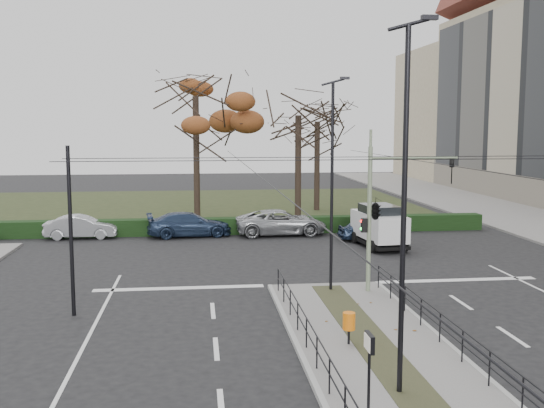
{
  "coord_description": "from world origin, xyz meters",
  "views": [
    {
      "loc": [
        -5.18,
        -20.52,
        6.65
      ],
      "look_at": [
        -1.94,
        7.1,
        3.25
      ],
      "focal_mm": 42.0,
      "sensor_mm": 36.0,
      "label": 1
    }
  ],
  "objects_px": {
    "litter_bin": "(349,322)",
    "streetlamp_median_near": "(405,207)",
    "parked_car_second": "(81,227)",
    "parked_car_third": "(189,224)",
    "bare_tree_center": "(317,128)",
    "bare_tree_near": "(298,123)",
    "traffic_light": "(378,208)",
    "white_van": "(379,225)",
    "streetlamp_median_far": "(332,183)",
    "parked_car_fifth": "(369,230)",
    "rust_tree": "(196,96)",
    "info_panel": "(369,353)",
    "parked_car_fourth": "(281,222)"
  },
  "relations": [
    {
      "from": "litter_bin",
      "to": "streetlamp_median_near",
      "type": "bearing_deg",
      "value": -82.94
    },
    {
      "from": "parked_car_second",
      "to": "parked_car_third",
      "type": "distance_m",
      "value": 6.4
    },
    {
      "from": "bare_tree_center",
      "to": "bare_tree_near",
      "type": "distance_m",
      "value": 6.21
    },
    {
      "from": "litter_bin",
      "to": "bare_tree_near",
      "type": "height_order",
      "value": "bare_tree_near"
    },
    {
      "from": "litter_bin",
      "to": "traffic_light",
      "type": "bearing_deg",
      "value": 66.88
    },
    {
      "from": "traffic_light",
      "to": "white_van",
      "type": "height_order",
      "value": "traffic_light"
    },
    {
      "from": "litter_bin",
      "to": "streetlamp_median_far",
      "type": "height_order",
      "value": "streetlamp_median_far"
    },
    {
      "from": "parked_car_fifth",
      "to": "rust_tree",
      "type": "bearing_deg",
      "value": 42.61
    },
    {
      "from": "parked_car_third",
      "to": "parked_car_second",
      "type": "bearing_deg",
      "value": 82.93
    },
    {
      "from": "streetlamp_median_near",
      "to": "white_van",
      "type": "distance_m",
      "value": 20.18
    },
    {
      "from": "info_panel",
      "to": "bare_tree_near",
      "type": "xyz_separation_m",
      "value": [
        3.23,
        30.23,
        5.14
      ]
    },
    {
      "from": "litter_bin",
      "to": "parked_car_fourth",
      "type": "distance_m",
      "value": 20.3
    },
    {
      "from": "parked_car_third",
      "to": "parked_car_fifth",
      "type": "distance_m",
      "value": 10.81
    },
    {
      "from": "litter_bin",
      "to": "parked_car_fourth",
      "type": "relative_size",
      "value": 0.17
    },
    {
      "from": "white_van",
      "to": "rust_tree",
      "type": "height_order",
      "value": "rust_tree"
    },
    {
      "from": "parked_car_fourth",
      "to": "parked_car_second",
      "type": "bearing_deg",
      "value": 87.37
    },
    {
      "from": "parked_car_second",
      "to": "rust_tree",
      "type": "bearing_deg",
      "value": -46.68
    },
    {
      "from": "traffic_light",
      "to": "parked_car_fifth",
      "type": "relative_size",
      "value": 1.59
    },
    {
      "from": "white_van",
      "to": "bare_tree_near",
      "type": "relative_size",
      "value": 0.47
    },
    {
      "from": "parked_car_second",
      "to": "parked_car_fifth",
      "type": "distance_m",
      "value": 17.11
    },
    {
      "from": "parked_car_fourth",
      "to": "bare_tree_near",
      "type": "height_order",
      "value": "bare_tree_near"
    },
    {
      "from": "streetlamp_median_near",
      "to": "streetlamp_median_far",
      "type": "distance_m",
      "value": 9.92
    },
    {
      "from": "streetlamp_median_far",
      "to": "parked_car_fourth",
      "type": "height_order",
      "value": "streetlamp_median_far"
    },
    {
      "from": "streetlamp_median_near",
      "to": "rust_tree",
      "type": "bearing_deg",
      "value": 99.18
    },
    {
      "from": "streetlamp_median_far",
      "to": "parked_car_second",
      "type": "relative_size",
      "value": 1.99
    },
    {
      "from": "bare_tree_center",
      "to": "traffic_light",
      "type": "bearing_deg",
      "value": -95.27
    },
    {
      "from": "bare_tree_near",
      "to": "parked_car_fifth",
      "type": "height_order",
      "value": "bare_tree_near"
    },
    {
      "from": "streetlamp_median_near",
      "to": "parked_car_second",
      "type": "bearing_deg",
      "value": 116.25
    },
    {
      "from": "parked_car_third",
      "to": "bare_tree_center",
      "type": "distance_m",
      "value": 15.54
    },
    {
      "from": "streetlamp_median_near",
      "to": "bare_tree_center",
      "type": "bearing_deg",
      "value": 82.69
    },
    {
      "from": "parked_car_second",
      "to": "bare_tree_center",
      "type": "bearing_deg",
      "value": -57.74
    },
    {
      "from": "info_panel",
      "to": "rust_tree",
      "type": "distance_m",
      "value": 33.04
    },
    {
      "from": "streetlamp_median_far",
      "to": "rust_tree",
      "type": "relative_size",
      "value": 0.74
    },
    {
      "from": "traffic_light",
      "to": "streetlamp_median_far",
      "type": "xyz_separation_m",
      "value": [
        -1.75,
        0.35,
        0.94
      ]
    },
    {
      "from": "parked_car_third",
      "to": "rust_tree",
      "type": "bearing_deg",
      "value": -10.7
    },
    {
      "from": "streetlamp_median_near",
      "to": "parked_car_second",
      "type": "relative_size",
      "value": 2.14
    },
    {
      "from": "litter_bin",
      "to": "info_panel",
      "type": "relative_size",
      "value": 0.48
    },
    {
      "from": "bare_tree_center",
      "to": "bare_tree_near",
      "type": "relative_size",
      "value": 0.95
    },
    {
      "from": "bare_tree_near",
      "to": "parked_car_fifth",
      "type": "xyz_separation_m",
      "value": [
        3.07,
        -7.32,
        -6.25
      ]
    },
    {
      "from": "parked_car_fourth",
      "to": "parked_car_fifth",
      "type": "relative_size",
      "value": 1.55
    },
    {
      "from": "parked_car_second",
      "to": "white_van",
      "type": "xyz_separation_m",
      "value": [
        16.87,
        -4.77,
        0.53
      ]
    },
    {
      "from": "bare_tree_near",
      "to": "parked_car_fifth",
      "type": "relative_size",
      "value": 2.7
    },
    {
      "from": "bare_tree_center",
      "to": "parked_car_second",
      "type": "bearing_deg",
      "value": -147.17
    },
    {
      "from": "streetlamp_median_far",
      "to": "info_panel",
      "type": "bearing_deg",
      "value": -97.93
    },
    {
      "from": "traffic_light",
      "to": "parked_car_fifth",
      "type": "height_order",
      "value": "traffic_light"
    },
    {
      "from": "streetlamp_median_far",
      "to": "white_van",
      "type": "height_order",
      "value": "streetlamp_median_far"
    },
    {
      "from": "bare_tree_near",
      "to": "streetlamp_median_far",
      "type": "bearing_deg",
      "value": -94.97
    },
    {
      "from": "traffic_light",
      "to": "white_van",
      "type": "bearing_deg",
      "value": 73.24
    },
    {
      "from": "streetlamp_median_far",
      "to": "parked_car_fifth",
      "type": "bearing_deg",
      "value": 67.8
    },
    {
      "from": "traffic_light",
      "to": "streetlamp_median_near",
      "type": "distance_m",
      "value": 9.88
    }
  ]
}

